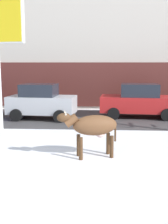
# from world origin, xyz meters

# --- Properties ---
(ground_plane) EXTENTS (120.00, 120.00, 0.00)m
(ground_plane) POSITION_xyz_m (0.00, 0.00, 0.00)
(ground_plane) COLOR white
(road_strip) EXTENTS (60.00, 5.60, 0.01)m
(road_strip) POSITION_xyz_m (0.00, 8.15, 0.00)
(road_strip) COLOR #423F3F
(road_strip) RESTS_ON ground
(building_facade) EXTENTS (44.00, 6.10, 13.00)m
(building_facade) POSITION_xyz_m (0.00, 14.27, 6.48)
(building_facade) COLOR beige
(building_facade) RESTS_ON ground
(cow_brown) EXTENTS (1.93, 0.95, 1.54)m
(cow_brown) POSITION_xyz_m (0.86, 1.56, 0.99)
(cow_brown) COLOR brown
(cow_brown) RESTS_ON ground
(car_silver_hatchback) EXTENTS (3.62, 2.14, 1.86)m
(car_silver_hatchback) POSITION_xyz_m (-2.05, 7.83, 0.93)
(car_silver_hatchback) COLOR #B7BABF
(car_silver_hatchback) RESTS_ON ground
(car_red_sedan) EXTENTS (4.32, 2.24, 1.84)m
(car_red_sedan) POSITION_xyz_m (3.20, 8.59, 0.91)
(car_red_sedan) COLOR red
(car_red_sedan) RESTS_ON ground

